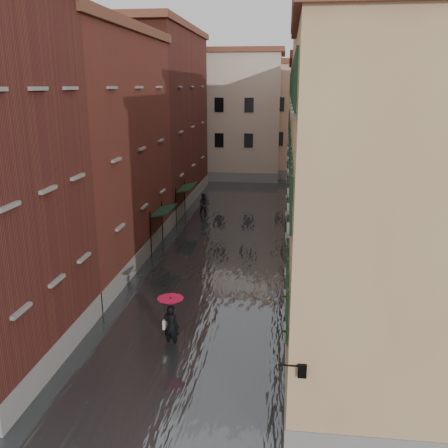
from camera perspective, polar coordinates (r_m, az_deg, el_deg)
The scene contains 15 objects.
ground at distance 20.19m, azimuth -4.74°, elevation -13.78°, with size 120.00×120.00×0.00m, color #535355.
floodwater at distance 31.97m, azimuth -0.05°, elevation -2.24°, with size 10.00×60.00×0.20m, color #404447.
building_left_mid at distance 28.56m, azimuth -15.29°, elevation 7.73°, with size 6.00×14.00×12.50m, color maroon.
building_left_far at distance 42.68m, azimuth -7.73°, elevation 11.57°, with size 6.00×16.00×14.00m, color maroon.
building_right_near at distance 16.08m, azimuth 18.42°, elevation -0.11°, with size 6.00×8.00×11.50m, color tan.
building_right_mid at distance 26.62m, azimuth 14.11°, elevation 7.82°, with size 6.00×14.00×13.00m, color tan.
building_right_far at distance 41.54m, azimuth 11.65°, elevation 9.55°, with size 6.00×16.00×11.50m, color tan.
building_end_cream at distance 55.72m, azimuth 0.07°, elevation 12.09°, with size 12.00×9.00×13.00m, color beige.
building_end_pink at distance 57.38m, azimuth 9.46°, elevation 11.49°, with size 10.00×9.00×12.00m, color tan.
awning_near at distance 30.50m, azimuth -6.92°, elevation 1.38°, with size 1.09×2.84×2.80m.
awning_far at distance 37.24m, azimuth -4.32°, elevation 4.05°, with size 1.09×3.22×2.80m.
wall_lantern at distance 13.16m, azimuth 8.83°, elevation -16.12°, with size 0.71×0.22×0.35m.
window_planters at distance 17.55m, azimuth 7.78°, elevation -5.85°, with size 0.59×8.49×0.84m.
pedestrian_main at distance 19.62m, azimuth -6.09°, elevation -10.52°, with size 1.04×1.04×2.06m.
pedestrian_far at distance 38.60m, azimuth -2.26°, elevation 2.18°, with size 0.92×0.71×1.89m, color black.
Camera 1 is at (3.76, -17.20, 9.88)m, focal length 40.00 mm.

